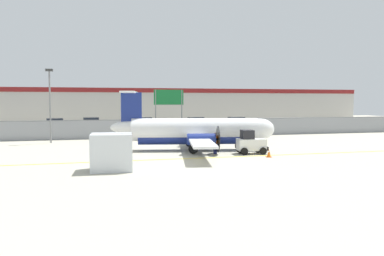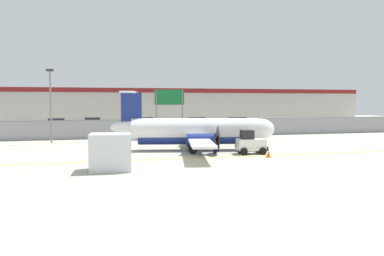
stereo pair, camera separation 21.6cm
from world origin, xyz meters
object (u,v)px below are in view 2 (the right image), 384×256
(cargo_container, at_px, (111,152))
(traffic_cone_far_left, at_px, (123,151))
(ground_crew_worker, at_px, (215,142))
(parked_car_0, at_px, (57,124))
(parked_car_2, at_px, (146,123))
(highway_sign, at_px, (169,101))
(traffic_cone_near_left, at_px, (128,146))
(parked_car_4, at_px, (238,122))
(traffic_cone_far_right, at_px, (252,141))
(parked_car_3, at_px, (198,122))
(baggage_tug, at_px, (251,143))
(traffic_cone_near_right, at_px, (269,153))
(parked_car_1, at_px, (93,123))
(commuter_airplane, at_px, (198,131))
(apron_light_pole, at_px, (51,99))

(cargo_container, distance_m, traffic_cone_far_left, 6.56)
(ground_crew_worker, xyz_separation_m, traffic_cone_far_left, (-7.00, 1.35, -0.64))
(ground_crew_worker, distance_m, parked_car_0, 32.22)
(parked_car_2, xyz_separation_m, highway_sign, (1.45, -11.88, 3.24))
(traffic_cone_near_left, relative_size, parked_car_4, 0.15)
(traffic_cone_far_right, xyz_separation_m, parked_car_4, (6.52, 20.81, 0.58))
(traffic_cone_far_left, distance_m, parked_car_3, 28.94)
(parked_car_4, relative_size, highway_sign, 0.79)
(baggage_tug, xyz_separation_m, traffic_cone_far_left, (-9.74, 1.90, -0.54))
(baggage_tug, xyz_separation_m, traffic_cone_far_right, (2.70, 6.15, -0.54))
(traffic_cone_near_right, bearing_deg, traffic_cone_far_left, 159.44)
(ground_crew_worker, bearing_deg, traffic_cone_near_left, -154.99)
(parked_car_1, distance_m, parked_car_4, 22.06)
(baggage_tug, height_order, traffic_cone_far_right, baggage_tug)
(traffic_cone_near_right, bearing_deg, commuter_airplane, 128.00)
(traffic_cone_near_right, height_order, parked_car_1, parked_car_1)
(commuter_airplane, xyz_separation_m, parked_car_4, (12.67, 23.76, -0.71))
(parked_car_0, distance_m, parked_car_3, 20.48)
(commuter_airplane, distance_m, highway_sign, 14.26)
(baggage_tug, xyz_separation_m, parked_car_2, (-4.74, 29.11, 0.04))
(baggage_tug, bearing_deg, apron_light_pole, 148.52)
(parked_car_0, bearing_deg, parked_car_1, 11.54)
(parked_car_4, bearing_deg, traffic_cone_near_right, -111.34)
(cargo_container, distance_m, highway_sign, 23.22)
(highway_sign, bearing_deg, commuter_airplane, -90.63)
(commuter_airplane, relative_size, parked_car_2, 3.78)
(commuter_airplane, relative_size, highway_sign, 2.91)
(cargo_container, bearing_deg, traffic_cone_near_left, 83.06)
(parked_car_1, distance_m, apron_light_pole, 19.67)
(cargo_container, bearing_deg, commuter_airplane, 49.74)
(parked_car_0, distance_m, parked_car_4, 26.76)
(traffic_cone_far_left, height_order, traffic_cone_far_right, same)
(parked_car_3, distance_m, parked_car_4, 6.29)
(ground_crew_worker, bearing_deg, parked_car_2, 151.85)
(traffic_cone_near_right, bearing_deg, traffic_cone_far_right, 75.49)
(traffic_cone_far_right, bearing_deg, highway_sign, 118.38)
(traffic_cone_near_left, bearing_deg, parked_car_3, 62.39)
(traffic_cone_near_right, xyz_separation_m, traffic_cone_far_right, (2.10, 8.13, 0.00))
(baggage_tug, height_order, apron_light_pole, apron_light_pole)
(parked_car_1, distance_m, highway_sign, 16.81)
(parked_car_3, relative_size, highway_sign, 0.78)
(cargo_container, distance_m, apron_light_pole, 17.54)
(ground_crew_worker, distance_m, parked_car_1, 31.89)
(highway_sign, bearing_deg, traffic_cone_far_left, -112.83)
(commuter_airplane, height_order, traffic_cone_far_left, commuter_airplane)
(traffic_cone_near_left, xyz_separation_m, traffic_cone_near_right, (9.73, -6.66, 0.00))
(traffic_cone_near_left, relative_size, parked_car_2, 0.15)
(traffic_cone_far_right, height_order, highway_sign, highway_sign)
(cargo_container, relative_size, traffic_cone_far_left, 3.93)
(parked_car_3, bearing_deg, baggage_tug, -99.67)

